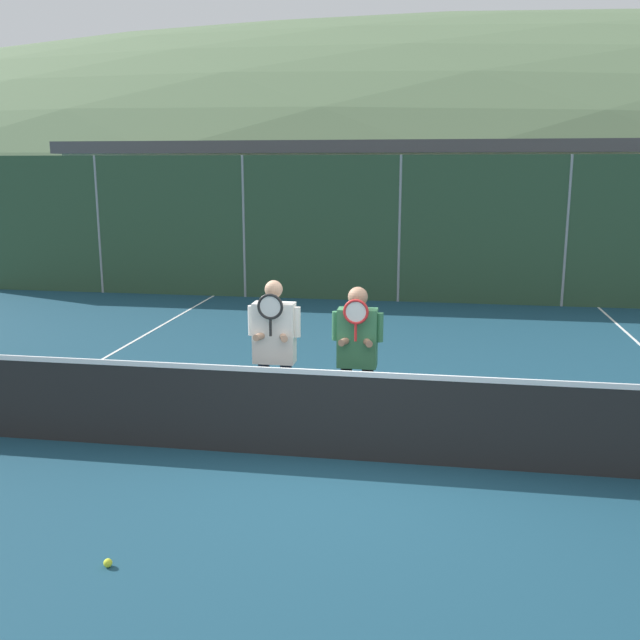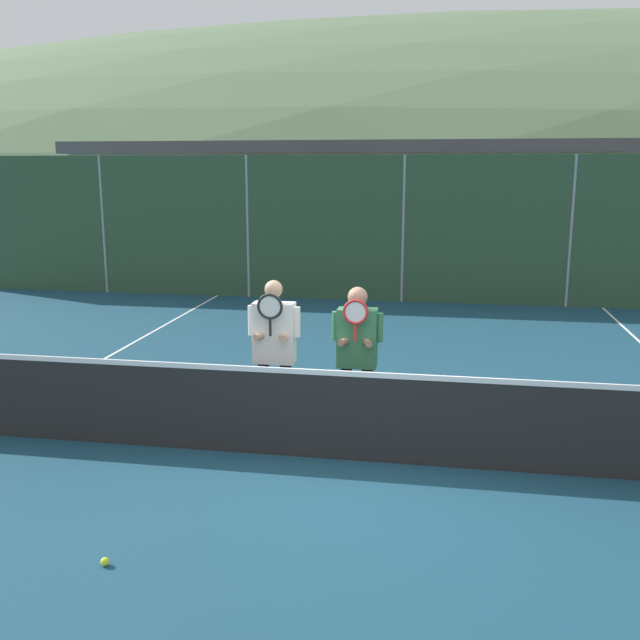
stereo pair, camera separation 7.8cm
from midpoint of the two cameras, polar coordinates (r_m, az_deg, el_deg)
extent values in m
plane|color=navy|center=(7.68, 2.45, -11.11)|extent=(120.00, 120.00, 0.00)
ellipsoid|color=#5B7551|center=(58.67, 9.20, 9.07)|extent=(130.66, 72.59, 25.41)
cube|color=beige|center=(23.51, 7.37, 8.86)|extent=(20.98, 5.00, 3.42)
cube|color=#4C4C51|center=(23.48, 7.50, 13.47)|extent=(21.48, 5.50, 0.36)
cylinder|color=gray|center=(18.15, -16.84, 7.28)|extent=(0.06, 0.06, 3.29)
cylinder|color=gray|center=(16.84, -5.68, 7.39)|extent=(0.06, 0.06, 3.29)
cylinder|color=gray|center=(16.25, 6.80, 7.19)|extent=(0.06, 0.06, 3.29)
cylinder|color=gray|center=(16.45, 19.57, 6.64)|extent=(0.06, 0.06, 3.29)
cube|color=#2D4C33|center=(16.25, 6.80, 7.19)|extent=(21.70, 0.02, 3.29)
cube|color=black|center=(7.51, 2.48, -7.86)|extent=(11.63, 0.02, 0.93)
cube|color=white|center=(7.36, 2.52, -4.31)|extent=(11.63, 0.03, 0.06)
cube|color=white|center=(11.71, -17.37, -3.38)|extent=(0.05, 16.00, 0.01)
cylinder|color=#232838|center=(8.24, -4.21, -6.26)|extent=(0.13, 0.13, 0.87)
cylinder|color=#232838|center=(8.18, -2.46, -6.37)|extent=(0.13, 0.13, 0.87)
cube|color=white|center=(8.00, -3.41, -1.03)|extent=(0.47, 0.22, 0.69)
sphere|color=tan|center=(7.90, -3.45, 2.48)|extent=(0.20, 0.20, 0.20)
cylinder|color=white|center=(8.03, -5.21, -0.02)|extent=(0.08, 0.08, 0.34)
cylinder|color=white|center=(7.91, -1.60, -0.16)|extent=(0.08, 0.08, 0.34)
cylinder|color=tan|center=(7.94, -4.37, -1.24)|extent=(0.16, 0.27, 0.08)
cylinder|color=tan|center=(7.89, -2.73, -1.31)|extent=(0.16, 0.27, 0.08)
cylinder|color=black|center=(7.80, -3.72, -0.57)|extent=(0.03, 0.03, 0.20)
torus|color=black|center=(7.75, -3.74, 1.08)|extent=(0.29, 0.03, 0.29)
cylinder|color=silver|center=(7.75, -3.74, 1.08)|extent=(0.24, 0.00, 0.24)
cylinder|color=black|center=(8.16, 2.37, -6.53)|extent=(0.13, 0.13, 0.84)
cylinder|color=black|center=(8.13, 4.06, -6.62)|extent=(0.13, 0.13, 0.84)
cube|color=#337047|center=(7.94, 3.28, -1.45)|extent=(0.44, 0.22, 0.66)
sphere|color=#997056|center=(7.84, 3.32, 1.86)|extent=(0.22, 0.22, 0.22)
cylinder|color=#337047|center=(7.94, 1.53, -0.47)|extent=(0.08, 0.08, 0.32)
cylinder|color=#337047|center=(7.88, 5.05, -0.60)|extent=(0.08, 0.08, 0.32)
cylinder|color=#997056|center=(7.86, 2.40, -1.66)|extent=(0.16, 0.27, 0.08)
cylinder|color=#997056|center=(7.84, 3.99, -1.72)|extent=(0.16, 0.27, 0.08)
cylinder|color=red|center=(7.74, 3.13, -0.99)|extent=(0.03, 0.03, 0.20)
torus|color=red|center=(7.69, 3.15, 0.65)|extent=(0.28, 0.03, 0.28)
cylinder|color=silver|center=(7.69, 3.15, 0.65)|extent=(0.23, 0.00, 0.23)
cube|color=#B2B7BC|center=(20.72, -8.76, 5.58)|extent=(4.67, 1.84, 0.80)
cube|color=#2D3842|center=(20.65, -8.82, 7.59)|extent=(2.57, 1.69, 0.66)
cylinder|color=black|center=(19.44, -5.35, 4.04)|extent=(0.60, 0.16, 0.60)
cylinder|color=black|center=(21.23, -4.02, 4.76)|extent=(0.60, 0.16, 0.60)
cylinder|color=black|center=(20.44, -13.61, 4.16)|extent=(0.60, 0.16, 0.60)
cylinder|color=black|center=(22.16, -11.68, 4.84)|extent=(0.60, 0.16, 0.60)
cube|color=navy|center=(19.68, 5.69, 5.42)|extent=(4.12, 1.86, 0.87)
cube|color=#2D3842|center=(19.61, 5.74, 7.73)|extent=(2.26, 1.71, 0.72)
cylinder|color=black|center=(18.75, 9.53, 3.63)|extent=(0.60, 0.16, 0.60)
cylinder|color=black|center=(20.63, 9.59, 4.40)|extent=(0.60, 0.16, 0.60)
cylinder|color=black|center=(18.95, 1.40, 3.89)|extent=(0.60, 0.16, 0.60)
cylinder|color=black|center=(20.81, 2.18, 4.63)|extent=(0.60, 0.16, 0.60)
cube|color=silver|center=(19.84, 20.50, 4.64)|extent=(4.51, 1.73, 0.79)
cube|color=#2D3842|center=(19.77, 20.65, 6.70)|extent=(2.48, 1.59, 0.65)
cylinder|color=black|center=(21.06, 23.92, 3.68)|extent=(0.60, 0.16, 0.60)
cylinder|color=black|center=(18.80, 16.49, 3.32)|extent=(0.60, 0.16, 0.60)
cylinder|color=black|center=(20.55, 15.96, 4.07)|extent=(0.60, 0.16, 0.60)
sphere|color=#CCDB33|center=(6.06, -16.47, -18.06)|extent=(0.07, 0.07, 0.07)
camera|label=1|loc=(0.04, -89.72, 0.06)|focal=40.00mm
camera|label=2|loc=(0.04, 90.28, -0.06)|focal=40.00mm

